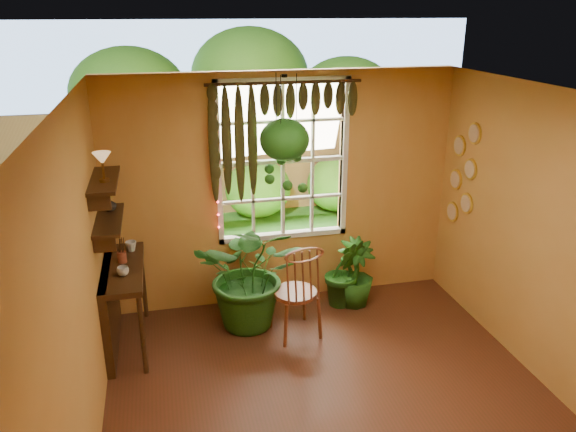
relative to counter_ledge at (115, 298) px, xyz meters
name	(u,v)px	position (x,y,z in m)	size (l,w,h in m)	color
floor	(341,418)	(1.91, -1.60, -0.55)	(4.50, 4.50, 0.00)	#502516
ceiling	(354,103)	(1.91, -1.60, 2.15)	(4.50, 4.50, 0.00)	silver
wall_back	(283,191)	(1.91, 0.65, 0.80)	(4.00, 4.00, 0.00)	gold
wall_left	(76,307)	(-0.09, -1.60, 0.80)	(4.50, 4.50, 0.00)	gold
wall_right	(569,254)	(3.91, -1.60, 0.80)	(4.50, 4.50, 0.00)	gold
window	(283,161)	(1.91, 0.68, 1.15)	(1.52, 0.10, 1.86)	white
valance_vine	(277,112)	(1.82, 0.56, 1.73)	(1.70, 0.12, 1.10)	#3D2710
string_lights	(216,163)	(1.15, 0.59, 1.20)	(0.03, 0.03, 1.54)	#FF2633
wall_plates	(462,174)	(3.89, 0.19, 1.00)	(0.04, 0.32, 1.10)	beige
counter_ledge	(115,298)	(0.00, 0.00, 0.00)	(0.40, 1.20, 0.90)	#3D2710
shelf_lower	(109,220)	(0.03, 0.00, 0.85)	(0.25, 0.90, 0.04)	#3D2710
shelf_upper	(104,180)	(0.03, 0.00, 1.25)	(0.25, 0.90, 0.04)	#3D2710
backyard	(242,122)	(2.15, 5.27, 0.73)	(14.00, 10.00, 12.00)	#285F1B
windsor_chair	(297,305)	(1.85, -0.22, -0.19)	(0.54, 0.56, 1.25)	brown
potted_plant_left	(251,273)	(1.43, 0.09, 0.08)	(1.14, 0.99, 1.26)	#124513
potted_plant_mid	(345,272)	(2.56, 0.29, -0.12)	(0.47, 0.38, 0.85)	#124513
potted_plant_right	(355,273)	(2.68, 0.28, -0.15)	(0.45, 0.45, 0.81)	#124513
hanging_basket	(285,145)	(1.85, 0.33, 1.41)	(0.53, 0.53, 1.26)	black
cup_a	(123,271)	(0.13, -0.21, 0.39)	(0.11, 0.11, 0.09)	silver
cup_b	(131,246)	(0.19, 0.37, 0.40)	(0.12, 0.12, 0.11)	beige
brush_jar	(121,250)	(0.11, 0.10, 0.48)	(0.09, 0.09, 0.34)	brown
shelf_vase	(110,204)	(0.04, 0.23, 0.93)	(0.13, 0.13, 0.13)	#B2AD99
tiffany_lamp	(102,160)	(0.05, -0.11, 1.47)	(0.17, 0.17, 0.28)	brown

